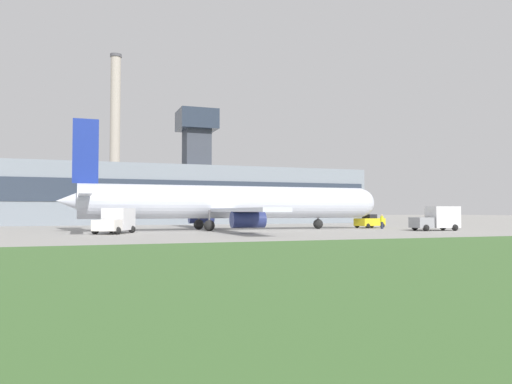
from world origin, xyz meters
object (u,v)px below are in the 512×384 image
object	(u,v)px
fuel_truck	(438,219)
ground_crew_person	(382,221)
pushback_tug	(370,222)
airplane	(228,203)
baggage_truck	(116,221)

from	to	relation	value
fuel_truck	ground_crew_person	bearing A→B (deg)	113.83
pushback_tug	fuel_truck	bearing A→B (deg)	-77.84
airplane	fuel_truck	bearing A→B (deg)	-23.87
airplane	baggage_truck	world-z (taller)	airplane
pushback_tug	ground_crew_person	distance (m)	3.68
airplane	baggage_truck	bearing A→B (deg)	-159.23
fuel_truck	ground_crew_person	distance (m)	6.92
ground_crew_person	pushback_tug	bearing A→B (deg)	79.85
pushback_tug	fuel_truck	xyz separation A→B (m)	(2.14, -9.94, 0.50)
pushback_tug	ground_crew_person	world-z (taller)	ground_crew_person
pushback_tug	baggage_truck	bearing A→B (deg)	-170.13
pushback_tug	baggage_truck	size ratio (longest dim) A/B	0.80
baggage_truck	fuel_truck	bearing A→B (deg)	-7.79
baggage_truck	ground_crew_person	bearing A→B (deg)	3.35
baggage_truck	ground_crew_person	xyz separation A→B (m)	(30.39, 1.78, -0.29)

